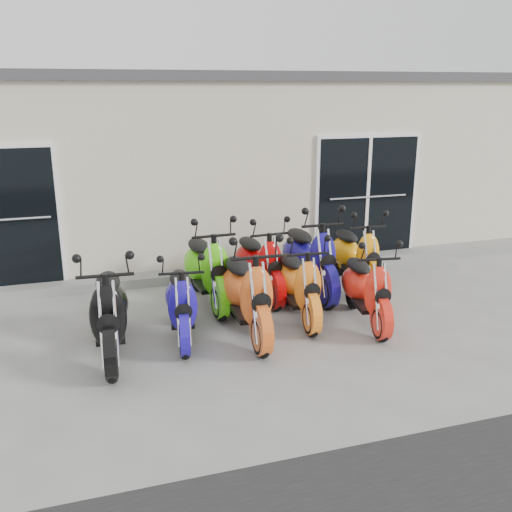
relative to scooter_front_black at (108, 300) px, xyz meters
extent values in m
plane|color=gray|center=(2.16, 0.47, -0.71)|extent=(80.00, 80.00, 0.00)
cube|color=beige|center=(2.16, 5.67, 0.89)|extent=(14.00, 6.00, 3.20)
cube|color=#3F3F42|center=(2.16, 5.67, 2.57)|extent=(14.20, 6.20, 0.16)
cube|color=gray|center=(2.16, 2.49, -0.64)|extent=(14.00, 0.40, 0.15)
cube|color=black|center=(-1.04, 2.64, 0.55)|extent=(1.07, 0.08, 2.22)
cube|color=black|center=(4.76, 2.64, 0.55)|extent=(2.02, 0.08, 2.22)
camera|label=1|loc=(-0.22, -6.49, 2.41)|focal=40.00mm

